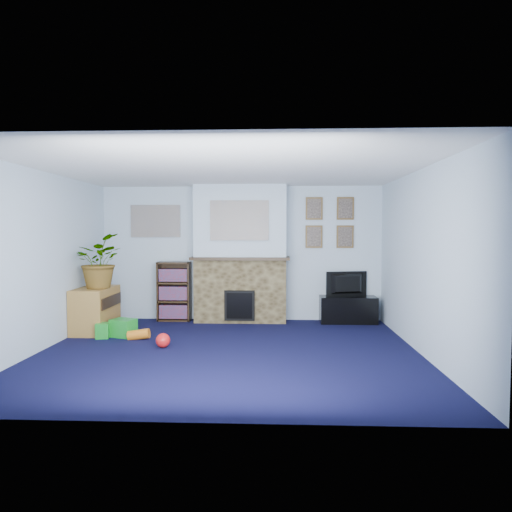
{
  "coord_description": "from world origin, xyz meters",
  "views": [
    {
      "loc": [
        0.62,
        -5.93,
        1.58
      ],
      "look_at": [
        0.32,
        0.96,
        1.22
      ],
      "focal_mm": 32.0,
      "sensor_mm": 36.0,
      "label": 1
    }
  ],
  "objects_px": {
    "sideboard": "(95,310)",
    "bookshelf": "(174,293)",
    "tv_stand": "(348,310)",
    "television": "(348,284)"
  },
  "relations": [
    {
      "from": "tv_stand",
      "to": "sideboard",
      "type": "xyz_separation_m",
      "value": [
        -4.12,
        -0.89,
        0.12
      ]
    },
    {
      "from": "television",
      "to": "sideboard",
      "type": "distance_m",
      "value": 4.24
    },
    {
      "from": "tv_stand",
      "to": "sideboard",
      "type": "distance_m",
      "value": 4.22
    },
    {
      "from": "tv_stand",
      "to": "television",
      "type": "bearing_deg",
      "value": 90.0
    },
    {
      "from": "television",
      "to": "sideboard",
      "type": "bearing_deg",
      "value": -1.45
    },
    {
      "from": "television",
      "to": "bookshelf",
      "type": "xyz_separation_m",
      "value": [
        -3.07,
        0.06,
        -0.17
      ]
    },
    {
      "from": "tv_stand",
      "to": "sideboard",
      "type": "height_order",
      "value": "sideboard"
    },
    {
      "from": "sideboard",
      "to": "bookshelf",
      "type": "bearing_deg",
      "value": 42.75
    },
    {
      "from": "television",
      "to": "bookshelf",
      "type": "bearing_deg",
      "value": -14.99
    },
    {
      "from": "bookshelf",
      "to": "television",
      "type": "bearing_deg",
      "value": -1.05
    }
  ]
}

